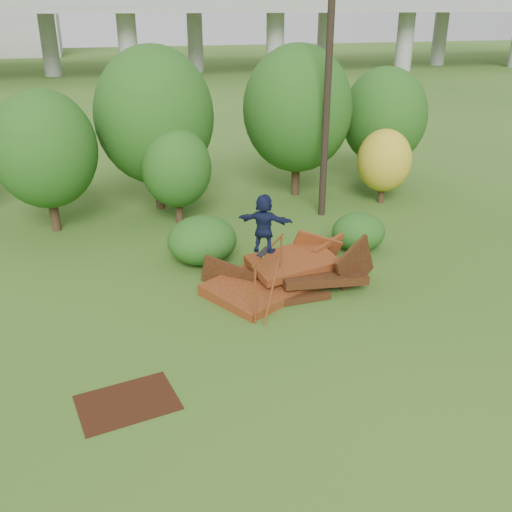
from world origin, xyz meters
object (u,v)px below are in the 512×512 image
object	(u,v)px
skater	(264,223)
utility_pole	(327,96)
flat_plate	(127,402)
scrap_pile	(287,276)

from	to	relation	value
skater	utility_pole	world-z (taller)	utility_pole
flat_plate	utility_pole	size ratio (longest dim) A/B	0.22
flat_plate	utility_pole	xyz separation A→B (m)	(8.74, 10.43, 4.85)
utility_pole	skater	bearing A→B (deg)	-122.60
flat_plate	skater	bearing A→B (deg)	37.29
skater	utility_pole	distance (m)	8.99
scrap_pile	utility_pole	distance (m)	8.24
scrap_pile	skater	bearing A→B (deg)	-129.37
skater	utility_pole	xyz separation A→B (m)	(4.70, 7.35, 2.15)
scrap_pile	utility_pole	size ratio (longest dim) A/B	0.60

